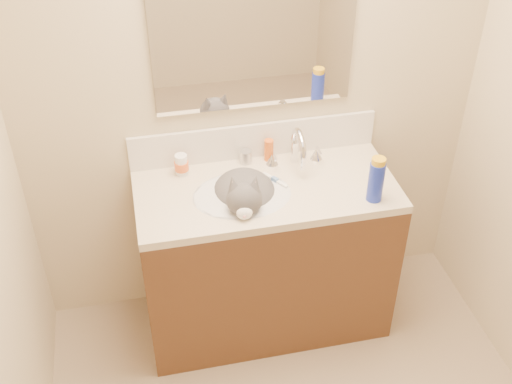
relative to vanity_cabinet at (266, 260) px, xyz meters
name	(u,v)px	position (x,y,z in m)	size (l,w,h in m)	color
room_shell	(348,210)	(0.00, -0.97, 1.08)	(2.24, 2.54, 2.52)	beige
vanity_cabinet	(266,260)	(0.00, 0.00, 0.00)	(1.20, 0.55, 0.82)	#50301B
counter_slab	(266,191)	(0.00, 0.00, 0.43)	(1.20, 0.55, 0.04)	beige
basin	(242,207)	(-0.12, -0.03, 0.38)	(0.45, 0.36, 0.14)	silver
faucet	(297,151)	(0.18, 0.14, 0.54)	(0.28, 0.20, 0.21)	silver
cat	(245,197)	(-0.10, -0.02, 0.42)	(0.36, 0.44, 0.33)	#4A484A
backsplash	(254,141)	(0.00, 0.26, 0.54)	(1.20, 0.02, 0.18)	silver
mirror	(254,23)	(0.00, 0.26, 1.13)	(0.90, 0.02, 0.80)	white
pill_bottle	(181,165)	(-0.36, 0.19, 0.50)	(0.06, 0.06, 0.10)	white
pill_label	(182,166)	(-0.36, 0.19, 0.50)	(0.07, 0.07, 0.04)	orange
silver_jar	(246,157)	(-0.05, 0.22, 0.48)	(0.06, 0.06, 0.07)	#B7B7BC
amber_bottle	(269,150)	(0.06, 0.22, 0.51)	(0.04, 0.04, 0.11)	orange
toothbrush	(275,180)	(0.05, 0.04, 0.46)	(0.02, 0.15, 0.01)	white
toothbrush_head	(275,179)	(0.05, 0.04, 0.46)	(0.02, 0.03, 0.02)	#5F88CA
spray_can	(376,182)	(0.45, -0.19, 0.55)	(0.07, 0.07, 0.19)	#1A2DB8
spray_cap	(379,162)	(0.45, -0.19, 0.65)	(0.06, 0.06, 0.04)	gold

